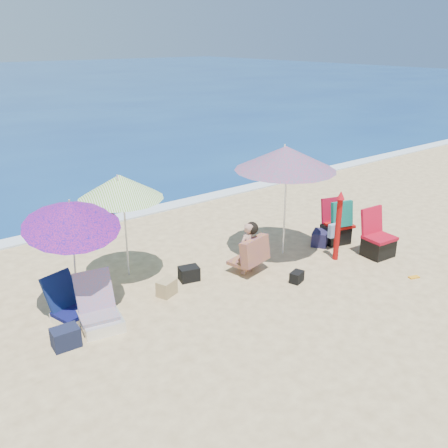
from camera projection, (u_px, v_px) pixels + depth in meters
ground at (275, 299)px, 8.12m from camera, size 120.00×120.00×0.00m
foam at (130, 215)px, 11.88m from camera, size 120.00×0.50×0.04m
umbrella_turquoise at (286, 158)px, 9.16m from camera, size 2.34×2.34×2.20m
umbrella_striped at (120, 187)px, 8.27m from camera, size 1.78×1.78×1.94m
umbrella_blue at (71, 215)px, 7.22m from camera, size 1.62×1.67×1.97m
furled_umbrella at (338, 222)px, 9.31m from camera, size 0.16×0.16×1.39m
chair_navy at (70, 309)px, 7.47m from camera, size 0.67×0.76×0.71m
chair_rainbow at (100, 314)px, 7.30m from camera, size 0.68×0.83×0.79m
camp_chair_left at (378, 242)px, 9.64m from camera, size 0.61×0.61×0.95m
camp_chair_right at (336, 227)px, 10.23m from camera, size 0.83×0.66×0.96m
person_center at (250, 249)px, 8.88m from camera, size 0.73×0.65×0.97m
bag_navy_a at (66, 337)px, 6.84m from camera, size 0.39×0.29×0.29m
bag_black_a at (189, 274)px, 8.72m from camera, size 0.40×0.33×0.25m
bag_tan at (167, 288)px, 8.21m from camera, size 0.38×0.32×0.27m
bag_navy_b at (320, 238)px, 10.19m from camera, size 0.50×0.46×0.30m
bag_black_b at (297, 277)px, 8.66m from camera, size 0.30×0.24×0.19m
orange_item at (414, 277)px, 8.84m from camera, size 0.21×0.15×0.03m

